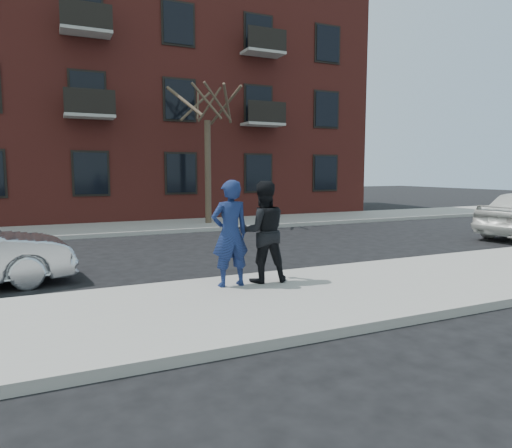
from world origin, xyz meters
name	(u,v)px	position (x,y,z in m)	size (l,w,h in m)	color
ground	(160,316)	(0.00, 0.00, 0.00)	(100.00, 100.00, 0.00)	black
near_sidewalk	(164,316)	(0.00, -0.25, 0.07)	(50.00, 3.50, 0.15)	gray
near_curb	(142,289)	(0.00, 1.55, 0.07)	(50.00, 0.10, 0.15)	#999691
far_sidewalk	(94,230)	(0.00, 11.25, 0.07)	(50.00, 3.50, 0.15)	gray
far_curb	(99,236)	(0.00, 9.45, 0.07)	(50.00, 0.10, 0.15)	#999691
apartment_building	(118,96)	(2.00, 18.00, 6.16)	(24.30, 10.30, 12.30)	maroon
street_tree	(207,91)	(4.50, 11.00, 5.52)	(3.60, 3.60, 6.80)	#3A2E22
man_hoodie	(230,233)	(1.50, 0.79, 1.14)	(0.74, 0.53, 1.98)	navy
man_peacoat	(263,232)	(2.21, 0.85, 1.13)	(1.06, 0.89, 1.95)	black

